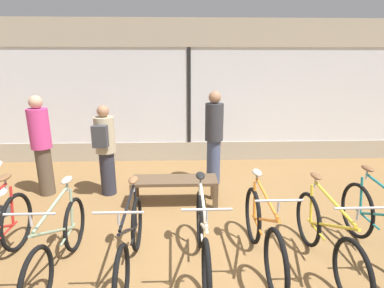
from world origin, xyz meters
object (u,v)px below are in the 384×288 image
at_px(bicycle_center_right, 263,233).
at_px(bicycle_right, 326,239).
at_px(bicycle_center, 202,240).
at_px(customer_near_rack, 41,144).
at_px(bicycle_center_left, 130,244).
at_px(customer_by_window, 214,136).
at_px(bicycle_far_right, 382,228).
at_px(bicycle_left, 59,244).
at_px(display_bench, 174,183).
at_px(customer_mid_floor, 105,148).

relative_size(bicycle_center_right, bicycle_right, 0.99).
height_order(bicycle_center, customer_near_rack, customer_near_rack).
bearing_deg(bicycle_center_left, customer_by_window, 64.99).
bearing_deg(customer_near_rack, bicycle_right, -28.03).
height_order(bicycle_center, bicycle_center_right, bicycle_center_right).
bearing_deg(bicycle_far_right, customer_by_window, 126.32).
xyz_separation_m(bicycle_left, bicycle_center, (1.58, 0.00, 0.02)).
height_order(bicycle_center_left, customer_by_window, customer_by_window).
relative_size(bicycle_center_right, display_bench, 1.22).
relative_size(display_bench, customer_mid_floor, 0.87).
xyz_separation_m(bicycle_right, bicycle_far_right, (0.74, 0.16, 0.02)).
xyz_separation_m(bicycle_left, bicycle_right, (2.98, -0.01, 0.01)).
bearing_deg(bicycle_right, customer_by_window, 111.79).
distance_m(bicycle_left, customer_near_rack, 2.45).
distance_m(display_bench, customer_near_rack, 2.41).
height_order(display_bench, customer_by_window, customer_by_window).
xyz_separation_m(bicycle_center_left, bicycle_right, (2.20, -0.00, 0.01)).
relative_size(bicycle_center_left, bicycle_far_right, 0.93).
xyz_separation_m(bicycle_center_left, display_bench, (0.45, 1.67, -0.01)).
xyz_separation_m(bicycle_center_right, bicycle_right, (0.70, -0.11, -0.01)).
bearing_deg(bicycle_far_right, bicycle_center_left, -176.97).
relative_size(bicycle_right, customer_by_window, 0.97).
relative_size(bicycle_center_right, customer_near_rack, 0.97).
height_order(display_bench, customer_near_rack, customer_near_rack).
bearing_deg(bicycle_far_right, display_bench, 148.64).
relative_size(customer_near_rack, customer_mid_floor, 1.10).
xyz_separation_m(bicycle_far_right, customer_near_rack, (-4.78, 1.99, 0.53)).
distance_m(bicycle_center_right, bicycle_far_right, 1.43).
xyz_separation_m(bicycle_left, customer_by_window, (1.97, 2.52, 0.57)).
xyz_separation_m(bicycle_right, display_bench, (-1.75, 1.67, -0.02)).
distance_m(bicycle_center_left, bicycle_far_right, 2.94).
bearing_deg(bicycle_right, bicycle_center, 179.29).
distance_m(display_bench, customer_by_window, 1.27).
height_order(bicycle_center, customer_by_window, customer_by_window).
height_order(bicycle_far_right, customer_near_rack, customer_near_rack).
xyz_separation_m(bicycle_center_left, bicycle_far_right, (2.93, 0.16, 0.03)).
bearing_deg(bicycle_center, customer_by_window, 81.30).
xyz_separation_m(bicycle_left, bicycle_far_right, (3.72, 0.14, 0.03)).
xyz_separation_m(bicycle_center, customer_near_rack, (-2.64, 2.13, 0.54)).
height_order(bicycle_left, customer_by_window, customer_by_window).
distance_m(bicycle_right, bicycle_far_right, 0.75).
distance_m(bicycle_center, customer_by_window, 2.61).
bearing_deg(bicycle_center_left, bicycle_far_right, 3.03).
bearing_deg(customer_mid_floor, bicycle_center_left, -70.57).
distance_m(bicycle_center_left, customer_by_window, 2.86).
distance_m(bicycle_right, customer_by_window, 2.79).
relative_size(bicycle_far_right, customer_mid_floor, 1.12).
bearing_deg(bicycle_center_right, customer_near_rack, 148.66).
relative_size(bicycle_center_left, customer_near_rack, 0.95).
bearing_deg(bicycle_center_left, bicycle_center, 1.23).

